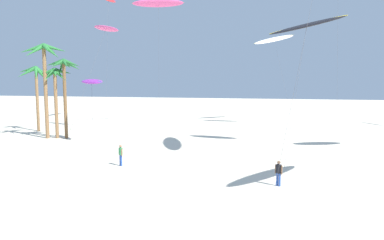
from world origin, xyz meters
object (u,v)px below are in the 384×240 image
(flying_kite_0, at_px, (92,81))
(flying_kite_9, at_px, (106,28))
(palm_tree_0, at_px, (36,78))
(person_mid_field, at_px, (121,154))
(flying_kite_7, at_px, (159,3))
(palm_tree_3, at_px, (64,72))
(flying_kite_8, at_px, (274,39))
(palm_tree_1, at_px, (44,60))
(person_foreground_walker, at_px, (279,172))
(flying_kite_3, at_px, (307,25))
(palm_tree_2, at_px, (55,80))

(flying_kite_0, relative_size, flying_kite_9, 0.48)
(palm_tree_0, distance_m, person_mid_field, 25.83)
(palm_tree_0, relative_size, flying_kite_7, 0.46)
(flying_kite_9, bearing_deg, flying_kite_7, 51.54)
(palm_tree_3, relative_size, flying_kite_8, 0.62)
(palm_tree_1, distance_m, palm_tree_3, 2.70)
(person_foreground_walker, relative_size, person_mid_field, 0.97)
(palm_tree_1, distance_m, flying_kite_8, 35.32)
(palm_tree_3, xyz_separation_m, flying_kite_7, (6.19, 14.12, 10.44))
(palm_tree_0, height_order, palm_tree_1, palm_tree_1)
(palm_tree_0, height_order, palm_tree_3, palm_tree_3)
(flying_kite_3, relative_size, flying_kite_8, 0.88)
(palm_tree_1, height_order, person_foreground_walker, palm_tree_1)
(flying_kite_9, bearing_deg, person_mid_field, -58.26)
(palm_tree_1, distance_m, person_foreground_walker, 30.45)
(palm_tree_0, xyz_separation_m, flying_kite_0, (12.24, -6.14, -0.48))
(flying_kite_3, relative_size, flying_kite_7, 0.69)
(palm_tree_3, xyz_separation_m, flying_kite_9, (1.12, 7.73, 6.07))
(person_mid_field, bearing_deg, person_foreground_walker, -10.18)
(flying_kite_8, height_order, person_mid_field, flying_kite_8)
(person_foreground_walker, height_order, person_mid_field, person_mid_field)
(flying_kite_0, distance_m, flying_kite_8, 32.36)
(flying_kite_0, bearing_deg, palm_tree_2, 164.75)
(flying_kite_3, height_order, flying_kite_7, flying_kite_7)
(flying_kite_7, xyz_separation_m, person_mid_field, (6.24, -24.67, -17.19))
(palm_tree_0, height_order, flying_kite_3, flying_kite_3)
(flying_kite_0, xyz_separation_m, person_mid_field, (7.86, -8.85, -5.70))
(flying_kite_8, xyz_separation_m, person_foreground_walker, (2.02, -37.09, -12.70))
(palm_tree_2, distance_m, flying_kite_8, 34.71)
(flying_kite_3, bearing_deg, person_foreground_walker, -97.96)
(flying_kite_0, relative_size, person_mid_field, 4.23)
(palm_tree_3, distance_m, flying_kite_3, 26.78)
(palm_tree_3, bearing_deg, flying_kite_7, 66.32)
(flying_kite_7, bearing_deg, person_mid_field, -75.80)
(flying_kite_0, bearing_deg, flying_kite_7, 84.15)
(flying_kite_0, bearing_deg, palm_tree_1, 170.13)
(palm_tree_0, distance_m, flying_kite_8, 36.67)
(flying_kite_7, distance_m, flying_kite_8, 19.71)
(flying_kite_9, relative_size, person_foreground_walker, 9.07)
(palm_tree_3, relative_size, flying_kite_7, 0.49)
(palm_tree_2, bearing_deg, person_mid_field, -37.38)
(flying_kite_9, xyz_separation_m, person_foreground_walker, (23.31, -20.44, -12.85))
(palm_tree_0, bearing_deg, flying_kite_9, 20.55)
(flying_kite_0, height_order, person_foreground_walker, flying_kite_0)
(palm_tree_2, height_order, person_mid_field, palm_tree_2)
(palm_tree_2, distance_m, person_mid_field, 18.14)
(palm_tree_3, distance_m, flying_kite_9, 9.89)
(palm_tree_3, relative_size, person_mid_field, 5.54)
(palm_tree_1, bearing_deg, flying_kite_0, -9.87)
(palm_tree_0, distance_m, palm_tree_3, 8.88)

